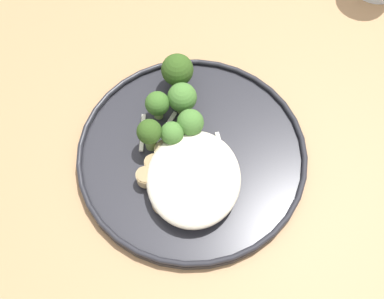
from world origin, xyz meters
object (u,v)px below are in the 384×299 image
object	(u,v)px
seared_scallop_rear_pale	(154,164)
broccoli_floret_left_leaning	(172,134)
broccoli_floret_right_tilted	(177,70)
broccoli_floret_center_pile	(150,133)
seared_scallop_on_noodles	(145,181)
broccoli_floret_split_head	(157,104)
seared_scallop_front_small	(165,201)
seared_scallop_right_edge	(193,183)
dinner_plate	(192,154)
seared_scallop_tiny_bay	(206,169)
seared_scallop_half_hidden	(168,152)
broccoli_floret_near_rim	(182,98)
seared_scallop_left_edge	(199,145)
broccoli_floret_small_sprig	(190,123)

from	to	relation	value
seared_scallop_rear_pale	broccoli_floret_left_leaning	xyz separation A→B (m)	(-0.03, 0.02, 0.02)
broccoli_floret_right_tilted	broccoli_floret_center_pile	size ratio (longest dim) A/B	1.04
seared_scallop_on_noodles	broccoli_floret_split_head	world-z (taller)	broccoli_floret_split_head
seared_scallop_rear_pale	seared_scallop_front_small	size ratio (longest dim) A/B	0.73
seared_scallop_right_edge	seared_scallop_rear_pale	xyz separation A→B (m)	(-0.02, -0.05, 0.00)
seared_scallop_on_noodles	seared_scallop_right_edge	bearing A→B (deg)	91.19
dinner_plate	seared_scallop_tiny_bay	xyz separation A→B (m)	(0.03, 0.02, 0.01)
seared_scallop_on_noodles	broccoli_floret_left_leaning	size ratio (longest dim) A/B	0.50
seared_scallop_half_hidden	broccoli_floret_split_head	xyz separation A→B (m)	(-0.06, -0.02, 0.02)
seared_scallop_right_edge	broccoli_floret_near_rim	world-z (taller)	broccoli_floret_near_rim
seared_scallop_left_edge	dinner_plate	bearing A→B (deg)	-56.60
seared_scallop_rear_pale	broccoli_floret_center_pile	world-z (taller)	broccoli_floret_center_pile
seared_scallop_right_edge	broccoli_floret_small_sprig	world-z (taller)	broccoli_floret_small_sprig
broccoli_floret_right_tilted	broccoli_floret_center_pile	bearing A→B (deg)	-15.33
seared_scallop_front_small	broccoli_floret_small_sprig	bearing A→B (deg)	166.04
seared_scallop_on_noodles	broccoli_floret_near_rim	xyz separation A→B (m)	(-0.11, 0.04, 0.02)
broccoli_floret_left_leaning	seared_scallop_half_hidden	bearing A→B (deg)	-16.56
seared_scallop_half_hidden	broccoli_floret_near_rim	size ratio (longest dim) A/B	0.65
broccoli_floret_near_rim	broccoli_floret_center_pile	world-z (taller)	broccoli_floret_center_pile
seared_scallop_half_hidden	seared_scallop_on_noodles	bearing A→B (deg)	-30.46
seared_scallop_on_noodles	seared_scallop_front_small	bearing A→B (deg)	47.46
dinner_plate	seared_scallop_rear_pale	world-z (taller)	seared_scallop_rear_pale
seared_scallop_right_edge	broccoli_floret_right_tilted	size ratio (longest dim) A/B	0.59
seared_scallop_tiny_bay	broccoli_floret_split_head	distance (m)	0.10
dinner_plate	broccoli_floret_center_pile	xyz separation A→B (m)	(-0.01, -0.05, 0.04)
seared_scallop_half_hidden	broccoli_floret_near_rim	bearing A→B (deg)	169.07
seared_scallop_right_edge	broccoli_floret_left_leaning	bearing A→B (deg)	-152.10
seared_scallop_tiny_bay	broccoli_floret_small_sprig	xyz separation A→B (m)	(-0.05, -0.02, 0.02)
seared_scallop_front_small	broccoli_floret_center_pile	bearing A→B (deg)	-162.53
seared_scallop_half_hidden	broccoli_floret_split_head	size ratio (longest dim) A/B	0.71
seared_scallop_front_small	broccoli_floret_near_rim	bearing A→B (deg)	175.20
broccoli_floret_left_leaning	broccoli_floret_split_head	size ratio (longest dim) A/B	1.01
seared_scallop_half_hidden	broccoli_floret_near_rim	xyz separation A→B (m)	(-0.07, 0.01, 0.02)
seared_scallop_half_hidden	broccoli_floret_left_leaning	bearing A→B (deg)	163.44
broccoli_floret_near_rim	broccoli_floret_small_sprig	distance (m)	0.04
seared_scallop_front_small	broccoli_floret_split_head	world-z (taller)	broccoli_floret_split_head
seared_scallop_rear_pale	seared_scallop_half_hidden	bearing A→B (deg)	136.64
broccoli_floret_small_sprig	broccoli_floret_split_head	distance (m)	0.05
seared_scallop_tiny_bay	broccoli_floret_left_leaning	bearing A→B (deg)	-128.94
seared_scallop_on_noodles	seared_scallop_left_edge	size ratio (longest dim) A/B	0.76
dinner_plate	broccoli_floret_left_leaning	xyz separation A→B (m)	(-0.01, -0.03, 0.03)
broccoli_floret_small_sprig	seared_scallop_rear_pale	bearing A→B (deg)	-40.29
seared_scallop_half_hidden	broccoli_floret_left_leaning	world-z (taller)	broccoli_floret_left_leaning
seared_scallop_rear_pale	seared_scallop_on_noodles	size ratio (longest dim) A/B	1.03
seared_scallop_tiny_bay	broccoli_floret_right_tilted	distance (m)	0.14
broccoli_floret_left_leaning	broccoli_floret_center_pile	size ratio (longest dim) A/B	0.87
seared_scallop_tiny_bay	broccoli_floret_right_tilted	xyz separation A→B (m)	(-0.13, -0.04, 0.02)
seared_scallop_tiny_bay	seared_scallop_half_hidden	bearing A→B (deg)	-111.22
seared_scallop_tiny_bay	broccoli_floret_center_pile	world-z (taller)	broccoli_floret_center_pile
broccoli_floret_center_pile	seared_scallop_front_small	bearing A→B (deg)	17.47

